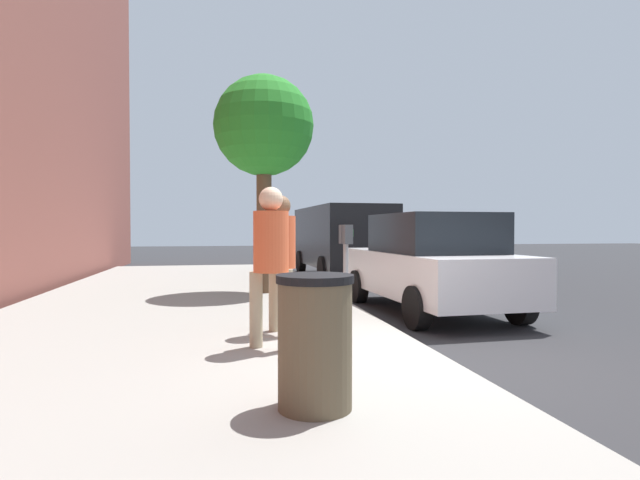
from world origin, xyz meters
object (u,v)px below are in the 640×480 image
parked_sedan_near (430,263)px  pedestrian_at_meter (280,252)px  parked_van_far (341,237)px  street_tree (264,129)px  parking_meter (346,254)px  pedestrian_bystander (271,253)px  trash_bin (315,341)px

parked_sedan_near → pedestrian_at_meter: bearing=124.2°
parked_van_far → street_tree: bearing=148.5°
parking_meter → parked_van_far: (8.61, -2.02, 0.09)m
parking_meter → street_tree: size_ratio=0.31×
parking_meter → parked_sedan_near: 2.72m
parking_meter → parked_sedan_near: (1.81, -2.02, -0.27)m
parking_meter → pedestrian_bystander: size_ratio=0.77×
pedestrian_at_meter → parked_van_far: 9.28m
trash_bin → pedestrian_bystander: bearing=4.0°
street_tree → pedestrian_bystander: bearing=176.0°
pedestrian_bystander → parked_sedan_near: 4.22m
parking_meter → trash_bin: (-2.93, 0.98, -0.51)m
parked_van_far → trash_bin: parked_van_far is taller
parked_van_far → parked_sedan_near: bearing=-180.0°
street_tree → trash_bin: (-7.01, 0.22, -2.97)m
parking_meter → pedestrian_at_meter: 0.94m
pedestrian_bystander → trash_bin: pedestrian_bystander is taller
parked_van_far → trash_bin: 11.94m
parking_meter → street_tree: bearing=10.5°
parking_meter → parked_van_far: size_ratio=0.27×
parked_sedan_near → parked_van_far: (6.81, 0.00, 0.36)m
trash_bin → parked_sedan_near: bearing=-32.3°
street_tree → trash_bin: bearing=178.2°
parking_meter → pedestrian_at_meter: size_ratio=0.79×
pedestrian_at_meter → street_tree: street_tree is taller
parked_van_far → pedestrian_at_meter: bearing=161.6°
parked_sedan_near → trash_bin: bearing=147.7°
pedestrian_bystander → pedestrian_at_meter: bearing=21.8°
pedestrian_at_meter → street_tree: (4.27, -0.16, 2.42)m
pedestrian_at_meter → parked_sedan_near: (1.99, -2.93, -0.31)m
pedestrian_at_meter → street_tree: bearing=69.9°
street_tree → parked_van_far: bearing=-31.5°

